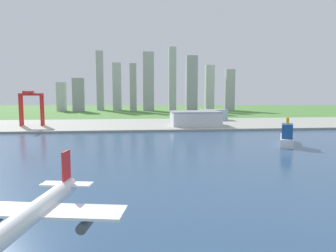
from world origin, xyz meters
name	(u,v)px	position (x,y,z in m)	size (l,w,h in m)	color
ground_plane	(158,153)	(0.00, 300.00, 0.00)	(2400.00, 2400.00, 0.00)	#4B8038
water_bay	(166,174)	(0.00, 240.00, 0.07)	(840.00, 360.00, 0.15)	#2D4C70
industrial_pier	(147,124)	(0.00, 490.00, 1.25)	(840.00, 140.00, 2.50)	#9EA096
airplane_landing	(35,212)	(-34.59, 125.76, 23.78)	(32.02, 36.39, 11.62)	white
ferry_boat	(287,137)	(109.08, 323.33, 6.71)	(27.64, 43.58, 23.57)	white
port_crane_red	(31,101)	(-140.51, 477.36, 32.77)	(27.09, 36.39, 42.12)	red
warehouse_main	(195,118)	(58.72, 463.89, 11.14)	(60.15, 40.79, 17.24)	silver
warehouse_annex	(213,115)	(98.04, 535.34, 9.98)	(39.70, 24.27, 14.91)	#99BCD1
distant_skyline	(149,86)	(19.17, 814.69, 56.15)	(397.24, 69.22, 142.24)	#BEBCBE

